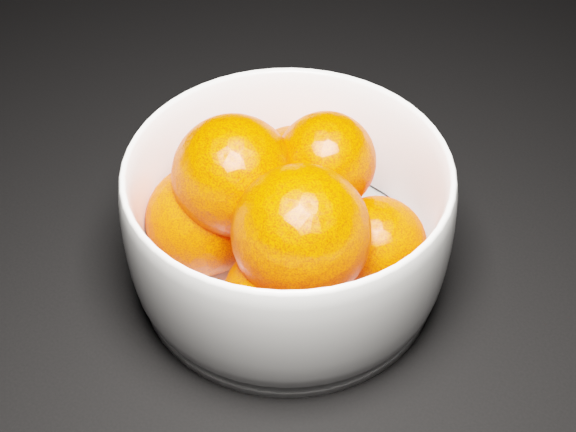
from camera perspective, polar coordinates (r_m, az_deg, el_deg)
The scene contains 2 objects.
bowl at distance 0.59m, azimuth 0.00°, elevation -0.40°, with size 0.24×0.24×0.12m.
orange_pile at distance 0.57m, azimuth -0.68°, elevation 0.27°, with size 0.20×0.19×0.13m.
Camera 1 is at (-0.03, -0.10, 0.48)m, focal length 50.00 mm.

